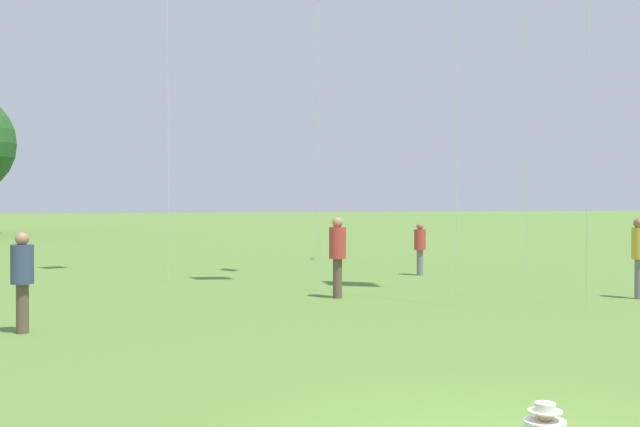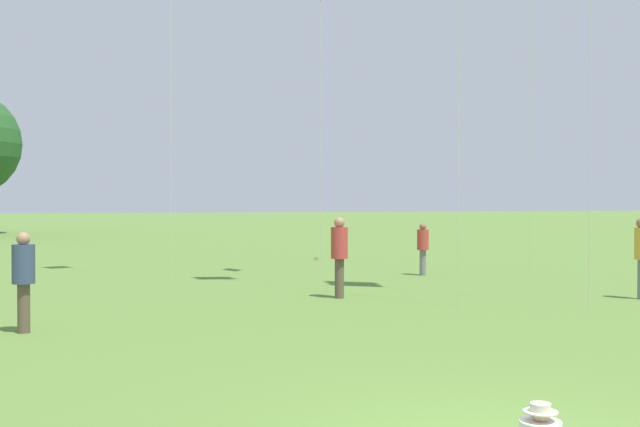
{
  "view_description": "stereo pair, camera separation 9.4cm",
  "coord_description": "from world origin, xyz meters",
  "px_view_note": "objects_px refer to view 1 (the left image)",
  "views": [
    {
      "loc": [
        -3.51,
        -5.78,
        2.2
      ],
      "look_at": [
        0.06,
        5.46,
        2.02
      ],
      "focal_mm": 42.0,
      "sensor_mm": 36.0,
      "label": 1
    },
    {
      "loc": [
        -3.42,
        -5.8,
        2.2
      ],
      "look_at": [
        0.06,
        5.46,
        2.02
      ],
      "focal_mm": 42.0,
      "sensor_mm": 36.0,
      "label": 2
    }
  ],
  "objects_px": {
    "person_standing_3": "(338,250)",
    "person_standing_5": "(420,244)",
    "person_standing_0": "(22,273)",
    "person_standing_4": "(639,249)"
  },
  "relations": [
    {
      "from": "person_standing_3",
      "to": "person_standing_5",
      "type": "xyz_separation_m",
      "value": [
        4.08,
        4.27,
        -0.17
      ]
    },
    {
      "from": "person_standing_5",
      "to": "person_standing_3",
      "type": "bearing_deg",
      "value": -146.39
    },
    {
      "from": "person_standing_0",
      "to": "person_standing_4",
      "type": "relative_size",
      "value": 0.92
    },
    {
      "from": "person_standing_0",
      "to": "person_standing_3",
      "type": "bearing_deg",
      "value": -167.58
    },
    {
      "from": "person_standing_0",
      "to": "person_standing_5",
      "type": "distance_m",
      "value": 12.69
    },
    {
      "from": "person_standing_0",
      "to": "person_standing_5",
      "type": "xyz_separation_m",
      "value": [
        10.59,
        7.0,
        -0.07
      ]
    },
    {
      "from": "person_standing_0",
      "to": "person_standing_3",
      "type": "height_order",
      "value": "person_standing_3"
    },
    {
      "from": "person_standing_0",
      "to": "person_standing_4",
      "type": "bearing_deg",
      "value": 172.05
    },
    {
      "from": "person_standing_4",
      "to": "person_standing_0",
      "type": "bearing_deg",
      "value": -132.16
    },
    {
      "from": "person_standing_3",
      "to": "person_standing_4",
      "type": "bearing_deg",
      "value": -146.36
    }
  ]
}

